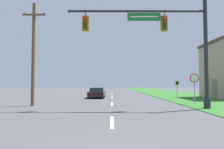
% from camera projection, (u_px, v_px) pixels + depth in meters
% --- Properties ---
extents(grass_verge_right, '(10.00, 110.00, 0.04)m').
position_uv_depth(grass_verge_right, '(176.00, 94.00, 32.75)').
color(grass_verge_right, '#2D6626').
rests_on(grass_verge_right, ground).
extents(road_center_line, '(0.16, 34.80, 0.01)m').
position_uv_depth(road_center_line, '(112.00, 97.00, 24.76)').
color(road_center_line, silver).
rests_on(road_center_line, ground).
extents(signal_mast, '(9.67, 0.47, 7.52)m').
position_uv_depth(signal_mast, '(171.00, 41.00, 13.60)').
color(signal_mast, '#232326').
rests_on(signal_mast, grass_verge_right).
extents(car_ahead, '(1.88, 4.36, 1.19)m').
position_uv_depth(car_ahead, '(97.00, 93.00, 24.13)').
color(car_ahead, black).
rests_on(car_ahead, ground).
extents(stop_sign, '(0.76, 0.07, 2.50)m').
position_uv_depth(stop_sign, '(194.00, 82.00, 16.63)').
color(stop_sign, gray).
rests_on(stop_sign, grass_verge_right).
extents(route_sign_post, '(0.55, 0.06, 2.03)m').
position_uv_depth(route_sign_post, '(177.00, 85.00, 21.25)').
color(route_sign_post, gray).
rests_on(route_sign_post, grass_verge_right).
extents(utility_pole_near, '(1.80, 0.26, 8.01)m').
position_uv_depth(utility_pole_near, '(33.00, 52.00, 15.49)').
color(utility_pole_near, brown).
rests_on(utility_pole_near, ground).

